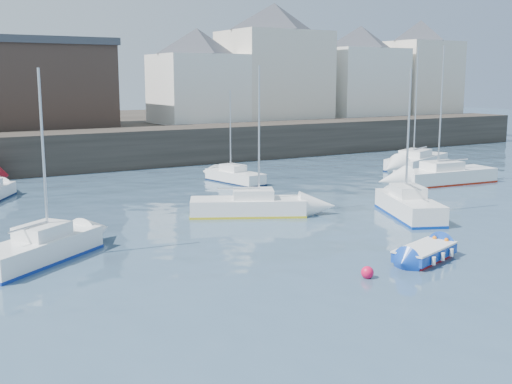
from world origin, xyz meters
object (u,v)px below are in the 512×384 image
blue_dinghy (425,253)px  sailboat_f (235,176)px  sailboat_a (39,249)px  sailboat_g (417,161)px  sailboat_d (445,175)px  buoy_far (218,207)px  sailboat_c (409,206)px  buoy_near (367,278)px  sailboat_b (248,206)px  buoy_mid (427,219)px

blue_dinghy → sailboat_f: size_ratio=0.53×
sailboat_a → sailboat_g: bearing=20.6°
sailboat_d → buoy_far: bearing=177.4°
sailboat_c → sailboat_d: sailboat_d is taller
sailboat_a → buoy_far: (10.99, 6.06, -0.53)m
buoy_near → sailboat_d: bearing=36.3°
sailboat_a → sailboat_b: (11.36, 3.30, -0.02)m
sailboat_b → sailboat_f: (4.54, 9.71, -0.06)m
sailboat_a → sailboat_d: bearing=10.7°
sailboat_f → buoy_far: sailboat_f is taller
sailboat_d → buoy_far: (-17.02, 0.77, -0.56)m
buoy_mid → buoy_far: (-7.73, 8.26, 0.00)m
blue_dinghy → buoy_mid: 7.81m
blue_dinghy → sailboat_g: 27.26m
sailboat_c → sailboat_g: (13.64, 13.28, -0.04)m
sailboat_d → buoy_far: sailboat_d is taller
sailboat_b → sailboat_d: size_ratio=0.84×
sailboat_f → sailboat_g: size_ratio=0.67×
sailboat_g → buoy_near: bearing=-137.9°
sailboat_d → buoy_near: bearing=-143.7°
blue_dinghy → sailboat_a: 15.14m
buoy_near → sailboat_c: bearing=38.6°
sailboat_c → sailboat_f: 14.47m
sailboat_b → buoy_near: size_ratio=16.82×
sailboat_d → sailboat_g: bearing=59.4°
sailboat_g → sailboat_b: bearing=-157.1°
buoy_far → buoy_near: bearing=-95.2°
sailboat_d → buoy_mid: sailboat_d is taller
sailboat_d → buoy_mid: (-9.29, -7.49, -0.56)m
sailboat_c → sailboat_f: sailboat_c is taller
sailboat_b → buoy_mid: (7.36, -5.49, -0.50)m
sailboat_f → buoy_near: 22.07m
sailboat_d → buoy_mid: bearing=-141.1°
sailboat_a → sailboat_f: sailboat_a is taller
sailboat_d → buoy_near: sailboat_d is taller
sailboat_b → blue_dinghy: bearing=-81.0°
sailboat_a → sailboat_b: size_ratio=0.97×
sailboat_b → sailboat_d: sailboat_d is taller
sailboat_g → buoy_mid: (-13.28, -14.23, -0.54)m
blue_dinghy → sailboat_a: bearing=149.9°
sailboat_b → sailboat_c: bearing=-33.0°
blue_dinghy → sailboat_d: size_ratio=0.36×
buoy_near → sailboat_f: bearing=73.7°
blue_dinghy → sailboat_c: size_ratio=0.44×
sailboat_b → sailboat_g: (20.64, 8.73, 0.03)m
blue_dinghy → buoy_near: 3.47m
sailboat_c → sailboat_d: bearing=34.1°
sailboat_f → blue_dinghy: bearing=-97.7°
sailboat_d → sailboat_g: size_ratio=0.98×
blue_dinghy → buoy_far: 13.83m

